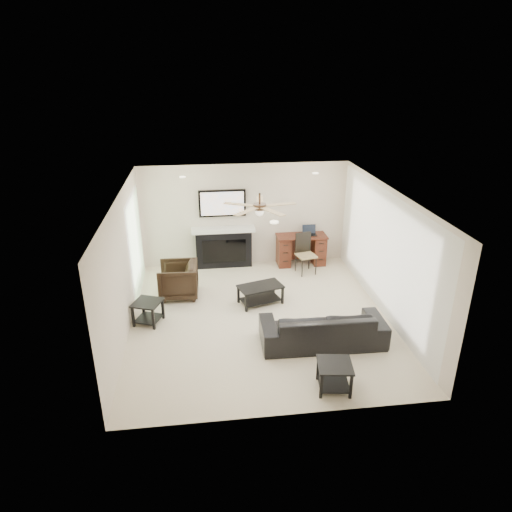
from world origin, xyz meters
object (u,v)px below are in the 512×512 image
Objects in this scene: coffee_table at (260,294)px; sofa at (323,327)px; fireplace_unit at (223,230)px; desk at (301,250)px; armchair at (178,280)px.

sofa is at bearing -77.60° from coffee_table.
desk is at bearing -2.77° from fireplace_unit.
armchair is at bearing -126.40° from fireplace_unit.
sofa is at bearing -66.93° from fireplace_unit.
armchair is (-2.60, 2.15, 0.05)m from sofa.
armchair is at bearing 145.11° from coffee_table.
desk is at bearing 39.25° from coffee_table.
armchair is 1.89m from fireplace_unit.
coffee_table is 0.74× the size of desk.
sofa is 3.96m from fireplace_unit.
coffee_table is at bearing -123.79° from desk.
sofa reaches higher than coffee_table.
desk is (1.91, -0.09, -0.57)m from fireplace_unit.
fireplace_unit reaches higher than armchair.
desk is at bearing 116.36° from armchair.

